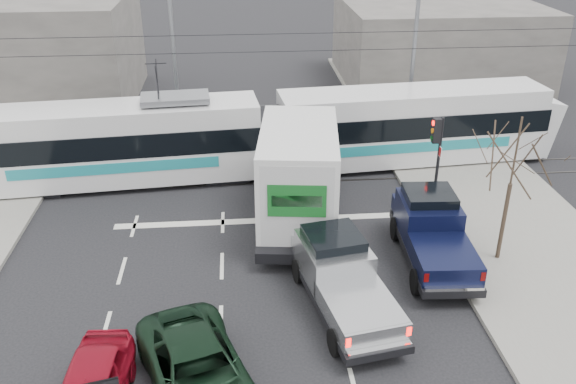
{
  "coord_description": "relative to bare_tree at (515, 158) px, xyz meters",
  "views": [
    {
      "loc": [
        -0.98,
        -14.31,
        11.28
      ],
      "look_at": [
        0.68,
        4.75,
        1.8
      ],
      "focal_mm": 38.0,
      "sensor_mm": 36.0,
      "label": 1
    }
  ],
  "objects": [
    {
      "name": "street_lamp_far",
      "position": [
        -11.79,
        13.5,
        1.32
      ],
      "size": [
        2.38,
        0.25,
        9.0
      ],
      "color": "slate",
      "rests_on": "ground"
    },
    {
      "name": "traffic_signal",
      "position": [
        -1.13,
        4.0,
        -1.05
      ],
      "size": [
        0.44,
        0.44,
        3.6
      ],
      "color": "black",
      "rests_on": "ground"
    },
    {
      "name": "tram",
      "position": [
        -7.29,
        7.98,
        -1.98
      ],
      "size": [
        25.12,
        4.74,
        5.1
      ],
      "rotation": [
        0.0,
        0.0,
        0.09
      ],
      "color": "silver",
      "rests_on": "ground"
    },
    {
      "name": "rails",
      "position": [
        -7.6,
        7.5,
        -3.78
      ],
      "size": [
        60.0,
        1.6,
        0.03
      ],
      "primitive_type": "cube",
      "color": "#33302D",
      "rests_on": "ground"
    },
    {
      "name": "navy_pickup",
      "position": [
        -2.26,
        0.37,
        -2.7
      ],
      "size": [
        2.26,
        5.33,
        2.2
      ],
      "rotation": [
        0.0,
        0.0,
        -0.05
      ],
      "color": "black",
      "rests_on": "ground"
    },
    {
      "name": "building_left",
      "position": [
        -21.6,
        19.5,
        -0.79
      ],
      "size": [
        14.0,
        10.0,
        6.0
      ],
      "primitive_type": "cube",
      "color": "slate",
      "rests_on": "ground"
    },
    {
      "name": "box_truck",
      "position": [
        -6.42,
        3.45,
        -1.87
      ],
      "size": [
        3.59,
        8.04,
        3.89
      ],
      "rotation": [
        0.0,
        0.0,
        -0.12
      ],
      "color": "black",
      "rests_on": "ground"
    },
    {
      "name": "sidewalk_right",
      "position": [
        1.4,
        -2.5,
        -3.72
      ],
      "size": [
        6.0,
        60.0,
        0.15
      ],
      "primitive_type": "cube",
      "color": "gray",
      "rests_on": "ground"
    },
    {
      "name": "catenary",
      "position": [
        -7.6,
        7.5,
        0.09
      ],
      "size": [
        60.0,
        0.2,
        7.0
      ],
      "color": "black",
      "rests_on": "ground"
    },
    {
      "name": "bare_tree",
      "position": [
        0.0,
        0.0,
        0.0
      ],
      "size": [
        2.4,
        2.4,
        5.0
      ],
      "color": "#47382B",
      "rests_on": "ground"
    },
    {
      "name": "green_car",
      "position": [
        -9.79,
        -5.26,
        -3.1
      ],
      "size": [
        3.75,
        5.45,
        1.38
      ],
      "primitive_type": "imported",
      "rotation": [
        0.0,
        0.0,
        0.32
      ],
      "color": "black",
      "rests_on": "ground"
    },
    {
      "name": "ground",
      "position": [
        -7.6,
        -2.5,
        -3.79
      ],
      "size": [
        120.0,
        120.0,
        0.0
      ],
      "primitive_type": "plane",
      "color": "black",
      "rests_on": "ground"
    },
    {
      "name": "street_lamp_near",
      "position": [
        -0.29,
        11.5,
        1.32
      ],
      "size": [
        2.38,
        0.25,
        9.0
      ],
      "color": "slate",
      "rests_on": "ground"
    },
    {
      "name": "building_right",
      "position": [
        4.4,
        21.5,
        -1.29
      ],
      "size": [
        12.0,
        10.0,
        5.0
      ],
      "primitive_type": "cube",
      "color": "slate",
      "rests_on": "ground"
    },
    {
      "name": "silver_pickup",
      "position": [
        -5.71,
        -1.84,
        -2.79
      ],
      "size": [
        2.88,
        5.83,
        2.03
      ],
      "rotation": [
        0.0,
        0.0,
        0.18
      ],
      "color": "black",
      "rests_on": "ground"
    }
  ]
}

